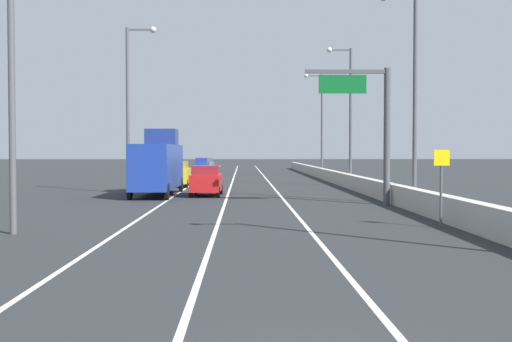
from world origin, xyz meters
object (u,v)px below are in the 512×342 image
lamp_post_right_second (411,85)px  car_blue_1 (202,165)px  lamp_post_right_third (348,108)px  lamp_post_right_fourth (320,119)px  car_gray_3 (207,164)px  overhead_sign_gantry (374,119)px  speed_advisory_sign (441,182)px  box_truck (158,165)px  lamp_post_left_near (18,48)px  car_yellow_0 (178,174)px  lamp_post_left_mid (131,99)px  car_red_2 (206,181)px

lamp_post_right_second → car_blue_1: bearing=105.6°
lamp_post_right_third → lamp_post_right_fourth: 18.15m
car_gray_3 → overhead_sign_gantry: bearing=-78.7°
speed_advisory_sign → box_truck: bearing=126.0°
overhead_sign_gantry → lamp_post_left_near: size_ratio=0.65×
speed_advisory_sign → car_gray_3: (-13.11, 74.12, -0.82)m
lamp_post_right_third → lamp_post_left_near: 34.63m
lamp_post_right_fourth → car_blue_1: lamp_post_right_fourth is taller
lamp_post_right_third → car_yellow_0: size_ratio=2.69×
car_yellow_0 → car_gray_3: car_yellow_0 is taller
car_blue_1 → lamp_post_right_fourth: bearing=-50.3°
car_gray_3 → car_blue_1: bearing=-91.4°
lamp_post_right_fourth → lamp_post_left_near: size_ratio=1.00×
lamp_post_left_mid → car_yellow_0: 9.92m
lamp_post_right_second → lamp_post_right_fourth: 36.31m
overhead_sign_gantry → lamp_post_right_second: bearing=5.8°
overhead_sign_gantry → lamp_post_right_second: (2.10, 0.21, 1.85)m
speed_advisory_sign → lamp_post_right_third: 29.27m
lamp_post_right_second → car_gray_3: (-14.77, 63.42, -5.64)m
lamp_post_right_second → car_yellow_0: 23.43m
car_yellow_0 → car_red_2: car_yellow_0 is taller
speed_advisory_sign → car_red_2: speed_advisory_sign is taller
lamp_post_left_mid → car_gray_3: (2.30, 53.79, -5.64)m
overhead_sign_gantry → speed_advisory_sign: bearing=-87.6°
car_gray_3 → box_truck: 55.89m
lamp_post_left_near → car_blue_1: size_ratio=2.64×
car_yellow_0 → overhead_sign_gantry: bearing=-54.8°
lamp_post_right_second → car_blue_1: lamp_post_right_second is taller
car_blue_1 → box_truck: (0.08, -46.14, 1.06)m
lamp_post_right_third → lamp_post_left_near: size_ratio=1.00×
overhead_sign_gantry → lamp_post_right_third: bearing=84.9°
car_gray_3 → car_yellow_0: bearing=-89.8°
lamp_post_right_fourth → car_yellow_0: lamp_post_right_fourth is taller
lamp_post_right_second → lamp_post_left_near: size_ratio=1.00×
lamp_post_right_third → box_truck: (-14.48, -10.61, -4.52)m
overhead_sign_gantry → lamp_post_right_second: 2.81m
box_truck → overhead_sign_gantry: bearing=-31.2°
car_yellow_0 → car_gray_3: size_ratio=1.05×
lamp_post_right_second → lamp_post_left_mid: 19.59m
overhead_sign_gantry → lamp_post_right_second: size_ratio=0.65×
car_gray_3 → lamp_post_left_mid: bearing=-92.4°
car_gray_3 → box_truck: box_truck is taller
speed_advisory_sign → car_gray_3: 75.27m
car_yellow_0 → car_red_2: size_ratio=1.02×
lamp_post_left_mid → car_blue_1: 44.45m
lamp_post_right_third → car_gray_3: bearing=107.5°
lamp_post_right_fourth → box_truck: 32.46m
overhead_sign_gantry → box_truck: overhead_sign_gantry is taller
box_truck → lamp_post_right_fourth: bearing=63.5°
speed_advisory_sign → car_gray_3: bearing=100.0°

